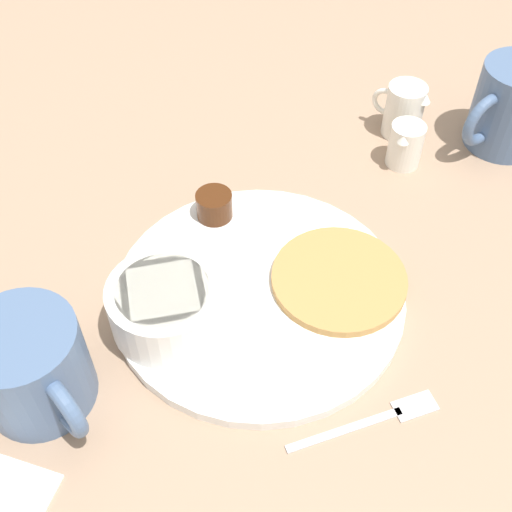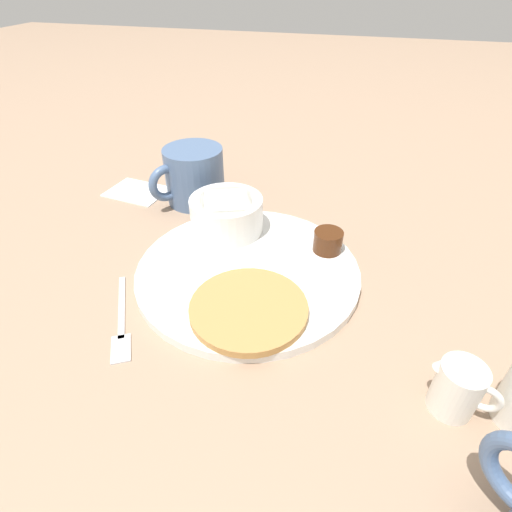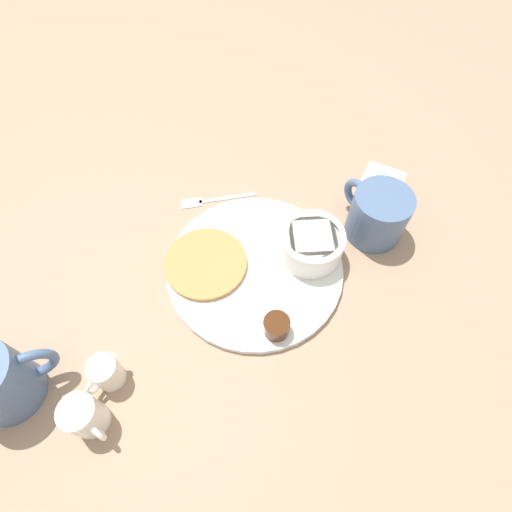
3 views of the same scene
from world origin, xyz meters
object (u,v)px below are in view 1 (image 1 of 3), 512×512
(fork, at_px, (381,417))
(plate, at_px, (259,293))
(second_mug, at_px, (510,107))
(creamer_pitcher_far, at_px, (403,110))
(creamer_pitcher_near, at_px, (406,144))
(coffee_mug, at_px, (32,368))
(bowl, at_px, (165,305))

(fork, bearing_deg, plate, -131.29)
(plate, relative_size, second_mug, 2.62)
(creamer_pitcher_far, height_order, second_mug, second_mug)
(creamer_pitcher_far, distance_m, fork, 0.40)
(plate, xyz_separation_m, creamer_pitcher_near, (-0.23, 0.13, 0.02))
(creamer_pitcher_far, height_order, fork, creamer_pitcher_far)
(plate, distance_m, creamer_pitcher_far, 0.32)
(coffee_mug, xyz_separation_m, fork, (-0.03, 0.29, -0.04))
(creamer_pitcher_near, relative_size, fork, 0.47)
(plate, relative_size, coffee_mug, 2.45)
(plate, relative_size, creamer_pitcher_far, 4.14)
(bowl, xyz_separation_m, creamer_pitcher_near, (-0.29, 0.21, -0.01))
(plate, xyz_separation_m, fork, (0.11, 0.13, -0.00))
(plate, bearing_deg, fork, 48.71)
(bowl, xyz_separation_m, second_mug, (-0.35, 0.33, 0.01))
(creamer_pitcher_far, bearing_deg, coffee_mug, -34.12)
(plate, xyz_separation_m, coffee_mug, (0.14, -0.16, 0.04))
(creamer_pitcher_near, xyz_separation_m, creamer_pitcher_far, (-0.06, -0.01, 0.01))
(bowl, bearing_deg, plate, 125.11)
(coffee_mug, relative_size, fork, 0.92)
(creamer_pitcher_near, relative_size, second_mug, 0.55)
(creamer_pitcher_near, xyz_separation_m, second_mug, (-0.06, 0.12, 0.02))
(bowl, relative_size, coffee_mug, 0.88)
(bowl, height_order, fork, bowl)
(fork, bearing_deg, coffee_mug, -83.96)
(plate, height_order, coffee_mug, coffee_mug)
(creamer_pitcher_near, height_order, second_mug, second_mug)
(fork, bearing_deg, bowl, -105.60)
(bowl, distance_m, second_mug, 0.47)
(creamer_pitcher_near, bearing_deg, plate, -29.79)
(plate, xyz_separation_m, creamer_pitcher_far, (-0.29, 0.13, 0.03))
(bowl, height_order, creamer_pitcher_far, creamer_pitcher_far)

